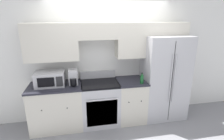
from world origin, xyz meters
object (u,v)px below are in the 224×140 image
object	(u,v)px
refrigerator	(163,77)
bottle	(142,79)
oven_range	(100,102)
microwave	(50,79)

from	to	relation	value
refrigerator	bottle	size ratio (longest dim) A/B	8.18
refrigerator	oven_range	bearing A→B (deg)	-178.18
oven_range	microwave	distance (m)	1.12
refrigerator	microwave	size ratio (longest dim) A/B	3.37
bottle	oven_range	bearing A→B (deg)	166.31
oven_range	bottle	world-z (taller)	bottle
refrigerator	microwave	xyz separation A→B (m)	(-2.37, -0.00, 0.14)
oven_range	bottle	size ratio (longest dim) A/B	4.81
oven_range	bottle	bearing A→B (deg)	-13.69
refrigerator	bottle	world-z (taller)	refrigerator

